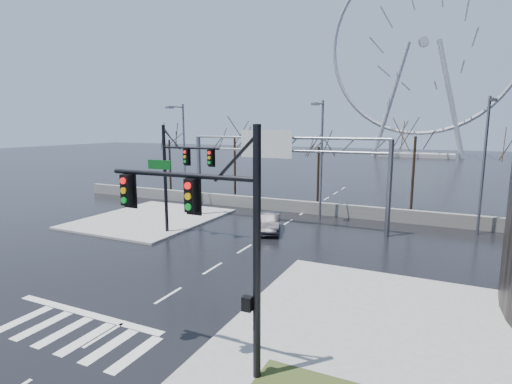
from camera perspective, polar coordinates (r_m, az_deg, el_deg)
The scene contains 16 objects.
ground at distance 19.96m, azimuth -12.39°, elevation -14.24°, with size 260.00×260.00×0.00m, color black.
sidewalk_right_ext at distance 18.21m, azimuth 19.24°, elevation -16.72°, with size 12.00×10.00×0.15m, color gray.
sidewalk_far at distance 35.44m, azimuth -14.73°, elevation -3.67°, with size 10.00×12.00×0.15m, color gray.
barrier_wall at distance 36.94m, azimuth 6.79°, elevation -2.14°, with size 52.00×0.50×1.10m, color slate.
signal_mast_near at distance 12.43m, azimuth -5.65°, elevation -4.93°, with size 5.52×0.41×8.00m.
signal_mast_far at distance 29.15m, azimuth -11.18°, elevation 3.16°, with size 4.72×0.41×8.00m.
sign_gantry at distance 31.70m, azimuth 3.41°, elevation 4.46°, with size 16.36×0.40×7.60m.
streetlight_left at distance 40.09m, azimuth -10.52°, elevation 6.38°, with size 0.50×2.55×10.00m.
streetlight_mid at distance 33.90m, azimuth 9.20°, elevation 5.88°, with size 0.50×2.55×10.00m.
streetlight_right at distance 32.70m, azimuth 29.91°, elevation 4.61°, with size 0.50×2.55×10.00m.
tree_far_left at distance 48.36m, azimuth -12.28°, elevation 6.46°, with size 3.50×3.50×7.00m.
tree_left at distance 43.03m, azimuth -3.07°, elevation 6.85°, with size 3.75×3.75×7.50m.
tree_center at distance 40.58m, azimuth 8.94°, elevation 5.45°, with size 3.25×3.25×6.50m.
tree_right at distance 37.97m, azimuth 21.76°, elevation 6.20°, with size 3.90×3.90×7.80m.
ferris_wheel at distance 111.04m, azimuth 22.77°, elevation 18.22°, with size 45.00×6.00×50.91m.
car at distance 30.26m, azimuth 1.98°, elevation -4.37°, with size 1.50×4.29×1.41m, color black.
Camera 1 is at (11.34, -14.36, 7.96)m, focal length 28.00 mm.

